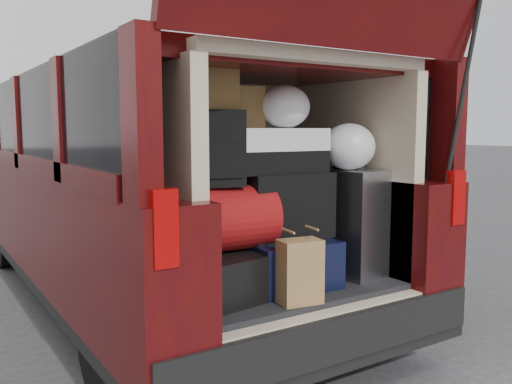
% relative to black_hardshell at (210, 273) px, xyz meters
% --- Properties ---
extents(minivan, '(1.90, 5.35, 2.77)m').
position_rel_black_hardshell_xyz_m(minivan, '(0.40, 1.69, 0.25)').
color(minivan, black).
rests_on(minivan, ground).
extents(load_floor, '(1.24, 1.05, 0.55)m').
position_rel_black_hardshell_xyz_m(load_floor, '(0.40, 0.11, -0.39)').
color(load_floor, black).
rests_on(load_floor, ground).
extents(black_hardshell, '(0.50, 0.63, 0.23)m').
position_rel_black_hardshell_xyz_m(black_hardshell, '(0.00, 0.00, 0.00)').
color(black_hardshell, black).
rests_on(black_hardshell, load_floor).
extents(navy_hardshell, '(0.51, 0.61, 0.25)m').
position_rel_black_hardshell_xyz_m(navy_hardshell, '(0.43, 0.01, 0.01)').
color(navy_hardshell, black).
rests_on(navy_hardshell, load_floor).
extents(silver_roller, '(0.30, 0.44, 0.61)m').
position_rel_black_hardshell_xyz_m(silver_roller, '(0.87, -0.07, 0.19)').
color(silver_roller, silver).
rests_on(silver_roller, load_floor).
extents(kraft_bag, '(0.22, 0.16, 0.31)m').
position_rel_black_hardshell_xyz_m(kraft_bag, '(0.31, -0.34, 0.04)').
color(kraft_bag, '#A8834B').
rests_on(kraft_bag, load_floor).
extents(red_duffel, '(0.53, 0.37, 0.33)m').
position_rel_black_hardshell_xyz_m(red_duffel, '(0.06, -0.03, 0.28)').
color(red_duffel, maroon).
rests_on(red_duffel, black_hardshell).
extents(black_soft_case, '(0.51, 0.32, 0.36)m').
position_rel_black_hardshell_xyz_m(black_soft_case, '(0.45, -0.01, 0.32)').
color(black_soft_case, black).
rests_on(black_soft_case, navy_hardshell).
extents(backpack, '(0.29, 0.21, 0.38)m').
position_rel_black_hardshell_xyz_m(backpack, '(0.02, -0.03, 0.63)').
color(backpack, black).
rests_on(backpack, red_duffel).
extents(twotone_duffel, '(0.54, 0.29, 0.24)m').
position_rel_black_hardshell_xyz_m(twotone_duffel, '(0.40, 0.01, 0.61)').
color(twotone_duffel, white).
rests_on(twotone_duffel, black_soft_case).
extents(grocery_sack_lower, '(0.25, 0.21, 0.22)m').
position_rel_black_hardshell_xyz_m(grocery_sack_lower, '(0.01, 0.02, 0.93)').
color(grocery_sack_lower, brown).
rests_on(grocery_sack_lower, backpack).
extents(grocery_sack_upper, '(0.22, 0.18, 0.22)m').
position_rel_black_hardshell_xyz_m(grocery_sack_upper, '(0.24, 0.11, 0.84)').
color(grocery_sack_upper, brown).
rests_on(grocery_sack_upper, twotone_duffel).
extents(plastic_bag_center, '(0.32, 0.30, 0.23)m').
position_rel_black_hardshell_xyz_m(plastic_bag_center, '(0.47, 0.02, 0.85)').
color(plastic_bag_center, white).
rests_on(plastic_bag_center, twotone_duffel).
extents(plastic_bag_right, '(0.34, 0.33, 0.26)m').
position_rel_black_hardshell_xyz_m(plastic_bag_right, '(0.83, -0.10, 0.63)').
color(plastic_bag_right, white).
rests_on(plastic_bag_right, silver_roller).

